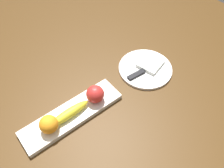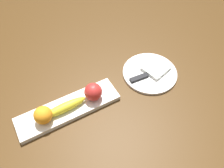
{
  "view_description": "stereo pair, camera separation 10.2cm",
  "coord_description": "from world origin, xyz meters",
  "px_view_note": "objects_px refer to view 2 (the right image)",
  "views": [
    {
      "loc": [
        -0.2,
        -0.5,
        0.85
      ],
      "look_at": [
        0.2,
        -0.0,
        0.05
      ],
      "focal_mm": 37.56,
      "sensor_mm": 36.0,
      "label": 1
    },
    {
      "loc": [
        -0.12,
        -0.56,
        0.85
      ],
      "look_at": [
        0.2,
        -0.0,
        0.05
      ],
      "focal_mm": 37.56,
      "sensor_mm": 36.0,
      "label": 2
    }
  ],
  "objects_px": {
    "orange_near_apple": "(43,115)",
    "knife": "(142,77)",
    "apple": "(93,92)",
    "fruit_tray": "(69,109)",
    "dinner_plate": "(150,73)",
    "banana": "(64,107)",
    "folded_napkin": "(156,69)"
  },
  "relations": [
    {
      "from": "orange_near_apple",
      "to": "knife",
      "type": "relative_size",
      "value": 0.4
    },
    {
      "from": "apple",
      "to": "orange_near_apple",
      "type": "bearing_deg",
      "value": -178.83
    },
    {
      "from": "fruit_tray",
      "to": "orange_near_apple",
      "type": "xyz_separation_m",
      "value": [
        -0.1,
        -0.01,
        0.05
      ]
    },
    {
      "from": "dinner_plate",
      "to": "knife",
      "type": "relative_size",
      "value": 1.43
    },
    {
      "from": "knife",
      "to": "dinner_plate",
      "type": "bearing_deg",
      "value": 11.89
    },
    {
      "from": "banana",
      "to": "orange_near_apple",
      "type": "relative_size",
      "value": 2.6
    },
    {
      "from": "apple",
      "to": "knife",
      "type": "relative_size",
      "value": 0.42
    },
    {
      "from": "folded_napkin",
      "to": "apple",
      "type": "bearing_deg",
      "value": -179.39
    },
    {
      "from": "folded_napkin",
      "to": "knife",
      "type": "distance_m",
      "value": 0.09
    },
    {
      "from": "fruit_tray",
      "to": "banana",
      "type": "height_order",
      "value": "banana"
    },
    {
      "from": "knife",
      "to": "apple",
      "type": "bearing_deg",
      "value": -175.91
    },
    {
      "from": "apple",
      "to": "banana",
      "type": "bearing_deg",
      "value": -179.56
    },
    {
      "from": "apple",
      "to": "folded_napkin",
      "type": "bearing_deg",
      "value": 0.61
    },
    {
      "from": "orange_near_apple",
      "to": "knife",
      "type": "height_order",
      "value": "orange_near_apple"
    },
    {
      "from": "fruit_tray",
      "to": "apple",
      "type": "height_order",
      "value": "apple"
    },
    {
      "from": "apple",
      "to": "knife",
      "type": "xyz_separation_m",
      "value": [
        0.25,
        -0.0,
        -0.04
      ]
    },
    {
      "from": "orange_near_apple",
      "to": "dinner_plate",
      "type": "height_order",
      "value": "orange_near_apple"
    },
    {
      "from": "dinner_plate",
      "to": "knife",
      "type": "distance_m",
      "value": 0.06
    },
    {
      "from": "fruit_tray",
      "to": "banana",
      "type": "relative_size",
      "value": 2.31
    },
    {
      "from": "apple",
      "to": "knife",
      "type": "height_order",
      "value": "apple"
    },
    {
      "from": "banana",
      "to": "knife",
      "type": "bearing_deg",
      "value": -1.78
    },
    {
      "from": "folded_napkin",
      "to": "knife",
      "type": "xyz_separation_m",
      "value": [
        -0.09,
        -0.01,
        -0.0
      ]
    },
    {
      "from": "fruit_tray",
      "to": "dinner_plate",
      "type": "xyz_separation_m",
      "value": [
        0.42,
        0.0,
        -0.0
      ]
    },
    {
      "from": "fruit_tray",
      "to": "folded_napkin",
      "type": "relative_size",
      "value": 4.04
    },
    {
      "from": "orange_near_apple",
      "to": "folded_napkin",
      "type": "xyz_separation_m",
      "value": [
        0.56,
        0.01,
        -0.04
      ]
    },
    {
      "from": "dinner_plate",
      "to": "fruit_tray",
      "type": "bearing_deg",
      "value": -180.0
    },
    {
      "from": "apple",
      "to": "dinner_plate",
      "type": "xyz_separation_m",
      "value": [
        0.3,
        0.0,
        -0.05
      ]
    },
    {
      "from": "apple",
      "to": "dinner_plate",
      "type": "height_order",
      "value": "apple"
    },
    {
      "from": "banana",
      "to": "dinner_plate",
      "type": "height_order",
      "value": "banana"
    },
    {
      "from": "apple",
      "to": "orange_near_apple",
      "type": "distance_m",
      "value": 0.22
    },
    {
      "from": "orange_near_apple",
      "to": "dinner_plate",
      "type": "relative_size",
      "value": 0.28
    },
    {
      "from": "banana",
      "to": "knife",
      "type": "distance_m",
      "value": 0.38
    }
  ]
}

